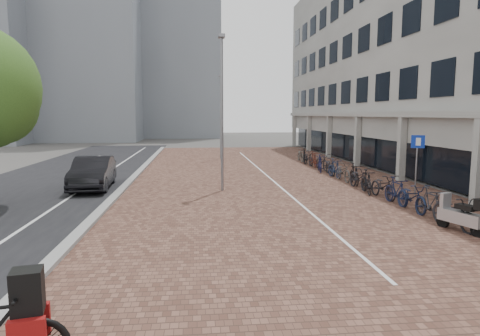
% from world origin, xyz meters
% --- Properties ---
extents(ground, '(140.00, 140.00, 0.00)m').
position_xyz_m(ground, '(0.00, 0.00, 0.00)').
color(ground, '#474442').
rests_on(ground, ground).
extents(plaza_brick, '(14.50, 42.00, 0.04)m').
position_xyz_m(plaza_brick, '(2.00, 12.00, 0.01)').
color(plaza_brick, brown).
rests_on(plaza_brick, ground).
extents(street_asphalt, '(8.00, 50.00, 0.03)m').
position_xyz_m(street_asphalt, '(-9.00, 12.00, 0.01)').
color(street_asphalt, black).
rests_on(street_asphalt, ground).
extents(curb, '(0.35, 42.00, 0.14)m').
position_xyz_m(curb, '(-5.10, 12.00, 0.07)').
color(curb, gray).
rests_on(curb, ground).
extents(lane_line, '(0.12, 44.00, 0.00)m').
position_xyz_m(lane_line, '(-7.00, 12.00, 0.02)').
color(lane_line, white).
rests_on(lane_line, street_asphalt).
extents(parking_line, '(0.10, 30.00, 0.00)m').
position_xyz_m(parking_line, '(2.20, 12.00, 0.04)').
color(parking_line, white).
rests_on(parking_line, plaza_brick).
extents(office_building, '(8.40, 40.00, 15.00)m').
position_xyz_m(office_building, '(12.97, 16.00, 8.44)').
color(office_building, '#ACACA6').
rests_on(office_building, ground).
extents(bg_towers, '(33.00, 23.00, 32.00)m').
position_xyz_m(bg_towers, '(-14.34, 48.94, 13.96)').
color(bg_towers, gray).
rests_on(bg_towers, ground).
extents(car_dark, '(1.88, 4.64, 1.50)m').
position_xyz_m(car_dark, '(-6.53, 9.31, 0.75)').
color(car_dark, black).
rests_on(car_dark, ground).
extents(scooter_front, '(0.98, 1.71, 1.12)m').
position_xyz_m(scooter_front, '(5.90, 0.54, 0.56)').
color(scooter_front, '#B2B3B7').
rests_on(scooter_front, ground).
extents(parking_sign, '(0.51, 0.25, 2.57)m').
position_xyz_m(parking_sign, '(7.50, 6.08, 1.74)').
color(parking_sign, slate).
rests_on(parking_sign, ground).
extents(lamp_near, '(0.12, 0.12, 6.80)m').
position_xyz_m(lamp_near, '(-0.59, 8.05, 3.40)').
color(lamp_near, slate).
rests_on(lamp_near, ground).
extents(lamp_far, '(0.12, 0.12, 6.35)m').
position_xyz_m(lamp_far, '(0.16, 21.78, 3.17)').
color(lamp_far, gray).
rests_on(lamp_far, ground).
extents(bike_row, '(1.28, 20.41, 1.05)m').
position_xyz_m(bike_row, '(5.84, 10.20, 0.52)').
color(bike_row, black).
rests_on(bike_row, ground).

